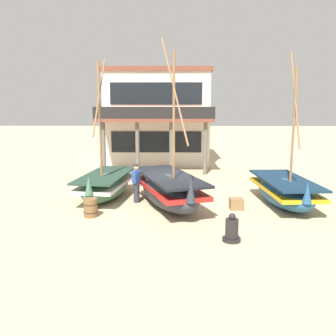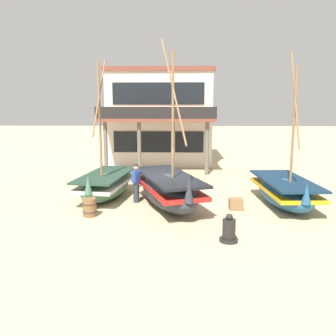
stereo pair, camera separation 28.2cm
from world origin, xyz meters
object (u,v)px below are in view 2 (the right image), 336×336
(fisherman_by_hull, at_px, (136,184))
(fishing_boat_near_left, at_px, (168,189))
(fishing_boat_centre_large, at_px, (285,191))
(wooden_barrel, at_px, (90,207))
(fishing_boat_far_right, at_px, (106,184))
(capstan_winch, at_px, (229,231))
(harbor_building_main, at_px, (161,117))
(cargo_crate, at_px, (236,204))

(fisherman_by_hull, bearing_deg, fishing_boat_near_left, -27.33)
(fishing_boat_near_left, relative_size, fisherman_by_hull, 4.08)
(fishing_boat_centre_large, relative_size, wooden_barrel, 8.95)
(fisherman_by_hull, bearing_deg, fishing_boat_far_right, 155.63)
(capstan_winch, bearing_deg, harbor_building_main, 100.54)
(cargo_crate, bearing_deg, fishing_boat_centre_large, 15.06)
(fishing_boat_far_right, relative_size, harbor_building_main, 0.69)
(fisherman_by_hull, distance_m, harbor_building_main, 11.93)
(fishing_boat_near_left, relative_size, cargo_crate, 12.96)
(fishing_boat_near_left, relative_size, fishing_boat_far_right, 1.12)
(fishing_boat_near_left, height_order, cargo_crate, fishing_boat_near_left)
(capstan_winch, height_order, wooden_barrel, capstan_winch)
(fishing_boat_far_right, height_order, wooden_barrel, fishing_boat_far_right)
(fishing_boat_near_left, xyz_separation_m, fisherman_by_hull, (-1.41, 0.73, 0.08))
(cargo_crate, bearing_deg, capstan_winch, -102.30)
(fishing_boat_far_right, distance_m, wooden_barrel, 2.70)
(wooden_barrel, distance_m, cargo_crate, 5.81)
(fishing_boat_near_left, distance_m, cargo_crate, 2.82)
(fishing_boat_near_left, xyz_separation_m, capstan_winch, (2.01, -3.67, -0.40))
(fishing_boat_far_right, distance_m, fisherman_by_hull, 1.62)
(fishing_boat_far_right, relative_size, capstan_winch, 6.87)
(capstan_winch, xyz_separation_m, harbor_building_main, (-2.98, 16.04, 3.01))
(fishing_boat_centre_large, distance_m, harbor_building_main, 13.64)
(capstan_winch, height_order, cargo_crate, capstan_winch)
(fisherman_by_hull, relative_size, capstan_winch, 1.88)
(fishing_boat_near_left, bearing_deg, wooden_barrel, -156.19)
(fishing_boat_centre_large, xyz_separation_m, fisherman_by_hull, (-6.28, 0.37, 0.19))
(cargo_crate, bearing_deg, fishing_boat_near_left, 175.73)
(fisherman_by_hull, xyz_separation_m, capstan_winch, (3.42, -4.39, -0.48))
(fishing_boat_near_left, xyz_separation_m, fishing_boat_centre_large, (4.87, 0.36, -0.12))
(fishing_boat_centre_large, distance_m, fishing_boat_far_right, 7.81)
(fishing_boat_far_right, xyz_separation_m, harbor_building_main, (1.89, 10.99, 2.73))
(capstan_winch, height_order, harbor_building_main, harbor_building_main)
(fishing_boat_far_right, bearing_deg, cargo_crate, -15.83)
(fishing_boat_centre_large, distance_m, cargo_crate, 2.22)
(capstan_winch, bearing_deg, fishing_boat_far_right, 133.98)
(capstan_winch, xyz_separation_m, wooden_barrel, (-4.95, 2.37, -0.00))
(fisherman_by_hull, height_order, capstan_winch, fisherman_by_hull)
(fishing_boat_far_right, bearing_deg, capstan_winch, -46.02)
(fishing_boat_near_left, xyz_separation_m, harbor_building_main, (-0.98, 12.38, 2.61))
(fishing_boat_near_left, distance_m, fishing_boat_centre_large, 4.88)
(fishing_boat_near_left, bearing_deg, harbor_building_main, 94.51)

